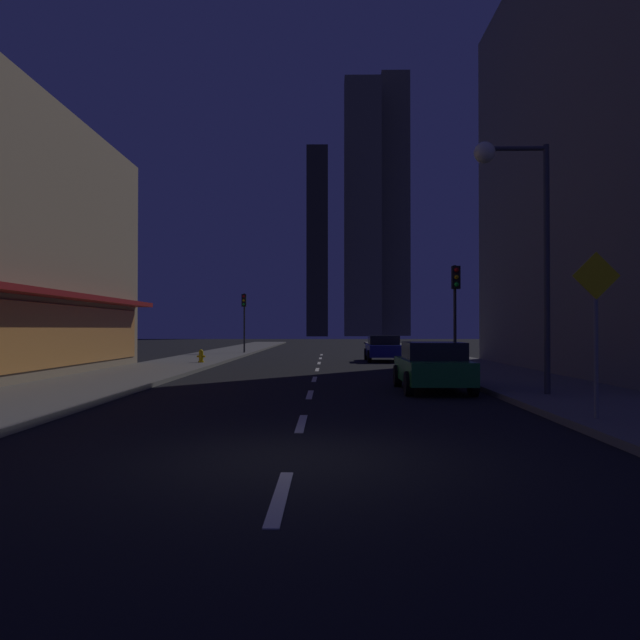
{
  "coord_description": "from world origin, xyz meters",
  "views": [
    {
      "loc": [
        0.54,
        -8.76,
        1.85
      ],
      "look_at": [
        0.0,
        27.33,
        2.35
      ],
      "focal_mm": 34.55,
      "sensor_mm": 36.0,
      "label": 1
    }
  ],
  "objects_px": {
    "street_lamp_right": "(515,205)",
    "traffic_light_far_left": "(244,310)",
    "pedestrian_crossing_sign": "(596,320)",
    "fire_hydrant_far_left": "(201,356)",
    "car_parked_far": "(383,348)",
    "traffic_light_near_right": "(456,294)",
    "car_parked_near": "(433,366)"
  },
  "relations": [
    {
      "from": "car_parked_far",
      "to": "pedestrian_crossing_sign",
      "type": "relative_size",
      "value": 1.34
    },
    {
      "from": "fire_hydrant_far_left",
      "to": "traffic_light_far_left",
      "type": "bearing_deg",
      "value": 88.19
    },
    {
      "from": "traffic_light_near_right",
      "to": "pedestrian_crossing_sign",
      "type": "bearing_deg",
      "value": -89.54
    },
    {
      "from": "fire_hydrant_far_left",
      "to": "car_parked_near",
      "type": "bearing_deg",
      "value": -52.91
    },
    {
      "from": "traffic_light_far_left",
      "to": "traffic_light_near_right",
      "type": "bearing_deg",
      "value": -60.35
    },
    {
      "from": "fire_hydrant_far_left",
      "to": "pedestrian_crossing_sign",
      "type": "bearing_deg",
      "value": -58.93
    },
    {
      "from": "car_parked_near",
      "to": "traffic_light_near_right",
      "type": "bearing_deg",
      "value": 72.23
    },
    {
      "from": "traffic_light_near_right",
      "to": "fire_hydrant_far_left",
      "type": "bearing_deg",
      "value": 149.79
    },
    {
      "from": "street_lamp_right",
      "to": "traffic_light_far_left",
      "type": "bearing_deg",
      "value": 111.63
    },
    {
      "from": "street_lamp_right",
      "to": "pedestrian_crossing_sign",
      "type": "xyz_separation_m",
      "value": [
        0.22,
        -4.33,
        -3.05
      ]
    },
    {
      "from": "traffic_light_far_left",
      "to": "pedestrian_crossing_sign",
      "type": "bearing_deg",
      "value": -70.74
    },
    {
      "from": "car_parked_far",
      "to": "traffic_light_near_right",
      "type": "relative_size",
      "value": 1.01
    },
    {
      "from": "car_parked_far",
      "to": "pedestrian_crossing_sign",
      "type": "height_order",
      "value": "pedestrian_crossing_sign"
    },
    {
      "from": "traffic_light_near_right",
      "to": "traffic_light_far_left",
      "type": "height_order",
      "value": "same"
    },
    {
      "from": "car_parked_far",
      "to": "fire_hydrant_far_left",
      "type": "xyz_separation_m",
      "value": [
        -9.5,
        -4.0,
        -0.29
      ]
    },
    {
      "from": "traffic_light_far_left",
      "to": "pedestrian_crossing_sign",
      "type": "height_order",
      "value": "traffic_light_far_left"
    },
    {
      "from": "car_parked_far",
      "to": "street_lamp_right",
      "type": "bearing_deg",
      "value": -84.58
    },
    {
      "from": "traffic_light_far_left",
      "to": "fire_hydrant_far_left",
      "type": "bearing_deg",
      "value": -91.81
    },
    {
      "from": "car_parked_near",
      "to": "traffic_light_far_left",
      "type": "height_order",
      "value": "traffic_light_far_left"
    },
    {
      "from": "traffic_light_far_left",
      "to": "pedestrian_crossing_sign",
      "type": "relative_size",
      "value": 1.33
    },
    {
      "from": "traffic_light_far_left",
      "to": "car_parked_near",
      "type": "bearing_deg",
      "value": -70.18
    },
    {
      "from": "car_parked_far",
      "to": "traffic_light_near_right",
      "type": "xyz_separation_m",
      "value": [
        1.9,
        -10.64,
        2.45
      ]
    },
    {
      "from": "pedestrian_crossing_sign",
      "to": "car_parked_far",
      "type": "bearing_deg",
      "value": 94.95
    },
    {
      "from": "pedestrian_crossing_sign",
      "to": "fire_hydrant_far_left",
      "type": "bearing_deg",
      "value": 121.07
    },
    {
      "from": "car_parked_far",
      "to": "traffic_light_far_left",
      "type": "distance_m",
      "value": 12.81
    },
    {
      "from": "car_parked_far",
      "to": "street_lamp_right",
      "type": "height_order",
      "value": "street_lamp_right"
    },
    {
      "from": "car_parked_near",
      "to": "car_parked_far",
      "type": "distance_m",
      "value": 16.57
    },
    {
      "from": "car_parked_far",
      "to": "street_lamp_right",
      "type": "xyz_separation_m",
      "value": [
        1.78,
        -18.76,
        4.33
      ]
    },
    {
      "from": "fire_hydrant_far_left",
      "to": "street_lamp_right",
      "type": "xyz_separation_m",
      "value": [
        11.28,
        -14.76,
        4.61
      ]
    },
    {
      "from": "car_parked_near",
      "to": "street_lamp_right",
      "type": "distance_m",
      "value": 5.17
    },
    {
      "from": "pedestrian_crossing_sign",
      "to": "traffic_light_far_left",
      "type": "bearing_deg",
      "value": 109.26
    },
    {
      "from": "car_parked_far",
      "to": "traffic_light_near_right",
      "type": "bearing_deg",
      "value": -79.88
    }
  ]
}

